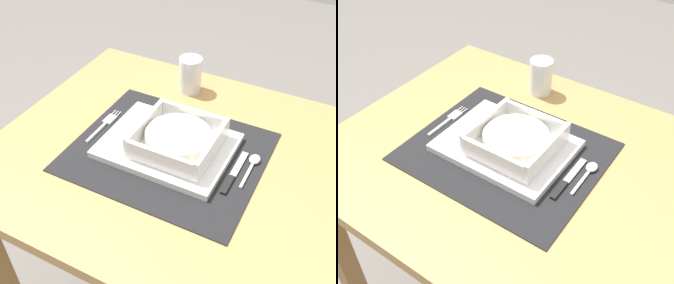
{
  "view_description": "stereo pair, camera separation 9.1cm",
  "coord_description": "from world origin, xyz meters",
  "views": [
    {
      "loc": [
        0.3,
        -0.63,
        1.36
      ],
      "look_at": [
        -0.02,
        -0.01,
        0.77
      ],
      "focal_mm": 44.24,
      "sensor_mm": 36.0,
      "label": 1
    },
    {
      "loc": [
        0.38,
        -0.58,
        1.36
      ],
      "look_at": [
        -0.02,
        -0.01,
        0.77
      ],
      "focal_mm": 44.24,
      "sensor_mm": 36.0,
      "label": 2
    }
  ],
  "objects": [
    {
      "name": "butter_knife",
      "position": [
        0.14,
        -0.02,
        0.75
      ],
      "size": [
        0.01,
        0.14,
        0.01
      ],
      "rotation": [
        0.0,
        0.0,
        -0.08
      ],
      "color": "black",
      "rests_on": "placemat"
    },
    {
      "name": "fork",
      "position": [
        -0.2,
        0.01,
        0.74
      ],
      "size": [
        0.02,
        0.14,
        0.0
      ],
      "rotation": [
        0.0,
        0.0,
        0.03
      ],
      "color": "silver",
      "rests_on": "placemat"
    },
    {
      "name": "dining_table",
      "position": [
        0.0,
        0.0,
        0.62
      ],
      "size": [
        0.83,
        0.69,
        0.74
      ],
      "color": "#B2844C",
      "rests_on": "ground"
    },
    {
      "name": "spoon",
      "position": [
        0.16,
        0.04,
        0.75
      ],
      "size": [
        0.02,
        0.11,
        0.01
      ],
      "rotation": [
        0.0,
        0.0,
        0.04
      ],
      "color": "silver",
      "rests_on": "placemat"
    },
    {
      "name": "porridge_bowl",
      "position": [
        -0.0,
        -0.0,
        0.78
      ],
      "size": [
        0.17,
        0.17,
        0.05
      ],
      "color": "white",
      "rests_on": "serving_plate"
    },
    {
      "name": "placemat",
      "position": [
        -0.02,
        -0.01,
        0.74
      ],
      "size": [
        0.42,
        0.36,
        0.0
      ],
      "primitive_type": "cube",
      "color": "black",
      "rests_on": "dining_table"
    },
    {
      "name": "serving_plate",
      "position": [
        -0.03,
        0.0,
        0.75
      ],
      "size": [
        0.29,
        0.22,
        0.02
      ],
      "primitive_type": "cube",
      "color": "white",
      "rests_on": "placemat"
    },
    {
      "name": "drinking_glass",
      "position": [
        -0.09,
        0.25,
        0.78
      ],
      "size": [
        0.06,
        0.06,
        0.1
      ],
      "color": "white",
      "rests_on": "dining_table"
    }
  ]
}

